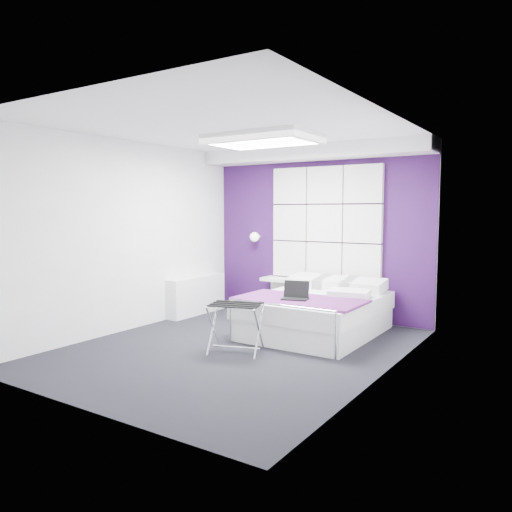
# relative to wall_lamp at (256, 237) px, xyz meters

# --- Properties ---
(floor) EXTENTS (4.40, 4.40, 0.00)m
(floor) POSITION_rel_wall_lamp_xyz_m (1.05, -2.06, -1.22)
(floor) COLOR black
(floor) RESTS_ON ground
(ceiling) EXTENTS (4.40, 4.40, 0.00)m
(ceiling) POSITION_rel_wall_lamp_xyz_m (1.05, -2.06, 1.38)
(ceiling) COLOR white
(ceiling) RESTS_ON wall_back
(wall_back) EXTENTS (3.60, 0.00, 3.60)m
(wall_back) POSITION_rel_wall_lamp_xyz_m (1.05, 0.14, 0.08)
(wall_back) COLOR silver
(wall_back) RESTS_ON floor
(wall_left) EXTENTS (0.00, 4.40, 4.40)m
(wall_left) POSITION_rel_wall_lamp_xyz_m (-0.75, -2.06, 0.08)
(wall_left) COLOR silver
(wall_left) RESTS_ON floor
(wall_right) EXTENTS (0.00, 4.40, 4.40)m
(wall_right) POSITION_rel_wall_lamp_xyz_m (2.85, -2.06, 0.08)
(wall_right) COLOR silver
(wall_right) RESTS_ON floor
(accent_wall) EXTENTS (3.58, 0.02, 2.58)m
(accent_wall) POSITION_rel_wall_lamp_xyz_m (1.05, 0.13, 0.08)
(accent_wall) COLOR #2F0F41
(accent_wall) RESTS_ON wall_back
(soffit) EXTENTS (3.58, 0.50, 0.20)m
(soffit) POSITION_rel_wall_lamp_xyz_m (1.05, -0.11, 1.28)
(soffit) COLOR white
(soffit) RESTS_ON wall_back
(headboard) EXTENTS (1.80, 0.08, 2.30)m
(headboard) POSITION_rel_wall_lamp_xyz_m (1.20, 0.08, -0.05)
(headboard) COLOR white
(headboard) RESTS_ON wall_back
(skylight) EXTENTS (1.36, 0.86, 0.12)m
(skylight) POSITION_rel_wall_lamp_xyz_m (1.05, -1.46, 1.33)
(skylight) COLOR white
(skylight) RESTS_ON ceiling
(wall_lamp) EXTENTS (0.15, 0.15, 0.15)m
(wall_lamp) POSITION_rel_wall_lamp_xyz_m (0.00, 0.00, 0.00)
(wall_lamp) COLOR white
(wall_lamp) RESTS_ON wall_back
(radiator) EXTENTS (0.22, 1.20, 0.60)m
(radiator) POSITION_rel_wall_lamp_xyz_m (-0.64, -0.76, -0.92)
(radiator) COLOR white
(radiator) RESTS_ON floor
(bed) EXTENTS (1.60, 1.92, 0.68)m
(bed) POSITION_rel_wall_lamp_xyz_m (1.53, -0.88, -0.93)
(bed) COLOR white
(bed) RESTS_ON floor
(nightstand) EXTENTS (0.46, 0.36, 0.05)m
(nightstand) POSITION_rel_wall_lamp_xyz_m (0.44, -0.04, -0.66)
(nightstand) COLOR white
(nightstand) RESTS_ON wall_back
(luggage_rack) EXTENTS (0.58, 0.43, 0.57)m
(luggage_rack) POSITION_rel_wall_lamp_xyz_m (1.15, -2.20, -0.93)
(luggage_rack) COLOR silver
(luggage_rack) RESTS_ON floor
(laptop) EXTENTS (0.32, 0.23, 0.23)m
(laptop) POSITION_rel_wall_lamp_xyz_m (1.51, -1.39, -0.62)
(laptop) COLOR black
(laptop) RESTS_ON bed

